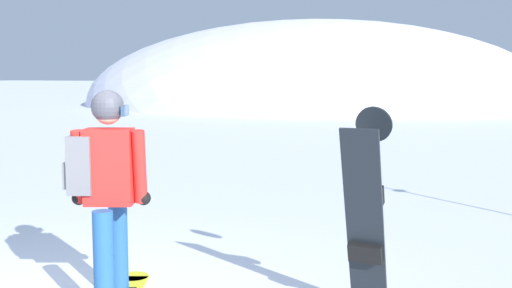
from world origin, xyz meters
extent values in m
ellipsoid|color=white|center=(-9.71, 33.72, 0.00)|extent=(28.31, 25.48, 10.22)
cylinder|color=yellow|center=(-0.11, 1.12, 0.01)|extent=(0.28, 0.28, 0.02)
cylinder|color=#235699|center=(0.11, 0.62, 0.43)|extent=(0.15, 0.15, 0.82)
cylinder|color=#235699|center=(0.30, 0.18, 0.43)|extent=(0.15, 0.15, 0.82)
cube|color=red|center=(0.21, 0.40, 1.13)|extent=(0.42, 0.35, 0.58)
cylinder|color=red|center=(0.00, 0.31, 1.13)|extent=(0.16, 0.20, 0.57)
cylinder|color=red|center=(0.42, 0.50, 1.13)|extent=(0.16, 0.20, 0.57)
sphere|color=black|center=(-0.04, 0.34, 0.88)|extent=(0.11, 0.11, 0.11)
sphere|color=black|center=(0.42, 0.54, 0.88)|extent=(0.11, 0.11, 0.11)
cube|color=slate|center=(0.02, 0.32, 1.15)|extent=(0.28, 0.33, 0.44)
cube|color=slate|center=(-0.07, 0.28, 1.07)|extent=(0.13, 0.21, 0.20)
sphere|color=beige|center=(0.21, 0.40, 1.56)|extent=(0.21, 0.21, 0.21)
sphere|color=#4C4C56|center=(0.21, 0.40, 1.59)|extent=(0.25, 0.25, 0.25)
cube|color=navy|center=(0.32, 0.46, 1.56)|extent=(0.10, 0.17, 0.08)
cube|color=black|center=(2.03, 1.02, 0.73)|extent=(0.28, 0.46, 1.46)
cylinder|color=black|center=(2.03, 1.24, 1.45)|extent=(0.28, 0.10, 0.27)
cube|color=black|center=(2.03, 1.05, 0.95)|extent=(0.25, 0.11, 0.15)
cube|color=black|center=(2.03, 1.05, 0.51)|extent=(0.25, 0.11, 0.15)
camera|label=1|loc=(3.16, -3.46, 1.83)|focal=44.33mm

